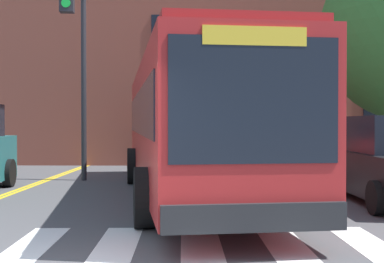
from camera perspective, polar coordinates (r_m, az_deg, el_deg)
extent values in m
cube|color=white|center=(7.69, -17.56, -12.20)|extent=(0.71, 3.35, 0.01)
cube|color=white|center=(7.45, -8.43, -12.61)|extent=(0.71, 3.35, 0.01)
cube|color=white|center=(7.39, 1.09, -12.70)|extent=(0.71, 3.35, 0.01)
cube|color=white|center=(7.53, 10.50, -12.46)|extent=(0.71, 3.35, 0.01)
cube|color=white|center=(7.85, 19.32, -11.94)|extent=(0.71, 3.35, 0.01)
cube|color=gold|center=(21.76, -11.68, -3.68)|extent=(0.12, 36.00, 0.01)
cube|color=gold|center=(21.72, -11.27, -3.68)|extent=(0.12, 36.00, 0.01)
cube|color=#B22323|center=(12.75, -0.25, 0.78)|extent=(4.34, 12.48, 2.66)
cube|color=black|center=(12.97, 5.10, 1.96)|extent=(1.82, 11.14, 0.96)
cube|color=black|center=(12.65, -5.74, 1.98)|extent=(1.82, 11.14, 0.96)
cube|color=black|center=(6.72, 6.71, 3.36)|extent=(2.16, 0.37, 1.60)
cube|color=yellow|center=(6.80, 6.73, 10.10)|extent=(1.32, 0.24, 0.24)
cube|color=#232326|center=(6.79, 6.75, -9.13)|extent=(2.36, 0.48, 0.36)
cube|color=maroon|center=(12.83, -0.25, 7.10)|extent=(4.12, 11.98, 0.16)
cylinder|color=black|center=(9.37, 9.95, -6.67)|extent=(0.71, 1.09, 1.02)
cylinder|color=black|center=(8.94, -4.39, -7.02)|extent=(0.71, 1.09, 1.02)
cylinder|color=black|center=(15.71, 2.60, -3.58)|extent=(0.71, 1.09, 1.02)
cylinder|color=black|center=(15.46, -5.87, -3.66)|extent=(0.71, 1.09, 1.02)
cylinder|color=black|center=(15.39, -18.93, -4.21)|extent=(0.29, 0.78, 0.76)
cylinder|color=black|center=(10.74, 19.10, -6.69)|extent=(0.24, 0.67, 0.66)
cylinder|color=black|center=(13.30, 15.10, -5.21)|extent=(0.24, 0.67, 0.66)
cube|color=#AD1E1E|center=(21.81, -1.64, -1.98)|extent=(2.05, 4.35, 0.91)
cube|color=black|center=(21.91, -1.61, 0.15)|extent=(1.75, 2.13, 0.70)
cube|color=white|center=(19.62, -0.72, -2.04)|extent=(0.20, 0.05, 0.14)
cube|color=white|center=(19.74, -3.88, -2.02)|extent=(0.20, 0.05, 0.14)
cylinder|color=black|center=(20.43, 0.56, -3.04)|extent=(0.26, 0.67, 0.66)
cylinder|color=black|center=(20.64, -4.61, -3.00)|extent=(0.26, 0.67, 0.66)
cylinder|color=black|center=(23.06, 1.01, -2.58)|extent=(0.26, 0.67, 0.66)
cylinder|color=black|center=(23.25, -3.58, -2.56)|extent=(0.26, 0.67, 0.66)
cylinder|color=#28282D|center=(16.56, -11.47, 4.99)|extent=(0.16, 0.16, 5.85)
cylinder|color=green|center=(13.59, -13.31, 13.21)|extent=(0.22, 0.05, 0.22)
cube|color=brown|center=(26.57, -2.16, 8.21)|extent=(42.70, 9.33, 10.22)
cube|color=black|center=(21.68, -2.89, 3.07)|extent=(1.10, 0.06, 1.40)
cube|color=black|center=(22.72, 19.15, 2.92)|extent=(1.10, 0.06, 1.40)
cube|color=black|center=(21.98, -2.90, 10.55)|extent=(1.10, 0.06, 1.40)
cube|color=black|center=(23.00, 19.19, 10.07)|extent=(1.10, 0.06, 1.40)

